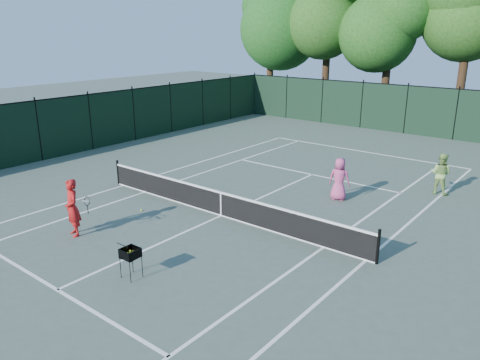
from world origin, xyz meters
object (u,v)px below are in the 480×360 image
Objects in this scene: player_green at (441,174)px; ball_hopper at (130,253)px; coach at (72,208)px; player_pink at (339,179)px; loose_ball_midcourt at (141,210)px.

player_green reaches higher than ball_hopper.
player_pink is at bearing 75.14° from coach.
player_green is (7.93, 11.48, -0.10)m from coach.
coach is 2.85m from loose_ball_midcourt.
player_green is 1.98× the size of ball_hopper.
player_green is at bearing 64.95° from ball_hopper.
coach is at bearing 45.47° from player_pink.
player_pink is 1.00× the size of player_green.
loose_ball_midcourt is at bearing 131.71° from ball_hopper.
player_pink reaches higher than ball_hopper.
player_green is 24.58× the size of loose_ball_midcourt.
coach is at bearing 59.11° from player_green.
player_green is 12.85m from ball_hopper.
ball_hopper is at bearing 74.02° from player_green.
loose_ball_midcourt is (-7.91, -8.78, -0.80)m from player_green.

